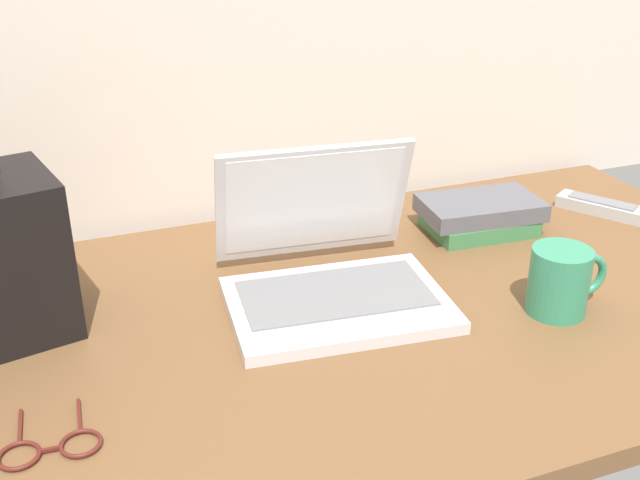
# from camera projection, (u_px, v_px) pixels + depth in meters

# --- Properties ---
(desk) EXTENTS (1.60, 0.76, 0.03)m
(desk) POSITION_uv_depth(u_px,v_px,m) (300.00, 330.00, 1.08)
(desk) COLOR brown
(desk) RESTS_ON ground
(laptop) EXTENTS (0.33, 0.31, 0.21)m
(laptop) POSITION_uv_depth(u_px,v_px,m) (329.00, 267.00, 1.12)
(laptop) COLOR silver
(laptop) RESTS_ON desk
(coffee_mug) EXTENTS (0.12, 0.08, 0.10)m
(coffee_mug) POSITION_uv_depth(u_px,v_px,m) (561.00, 280.00, 1.08)
(coffee_mug) COLOR #338C66
(coffee_mug) RESTS_ON desk
(remote_control_near) EXTENTS (0.12, 0.16, 0.02)m
(remote_control_near) POSITION_uv_depth(u_px,v_px,m) (602.00, 207.00, 1.41)
(remote_control_near) COLOR #B7B7B7
(remote_control_near) RESTS_ON desk
(eyeglasses) EXTENTS (0.11, 0.11, 0.01)m
(eyeglasses) POSITION_uv_depth(u_px,v_px,m) (50.00, 447.00, 0.83)
(eyeglasses) COLOR #591E19
(eyeglasses) RESTS_ON desk
(book_stack) EXTENTS (0.21, 0.14, 0.06)m
(book_stack) POSITION_uv_depth(u_px,v_px,m) (480.00, 215.00, 1.34)
(book_stack) COLOR #3F7F4C
(book_stack) RESTS_ON desk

